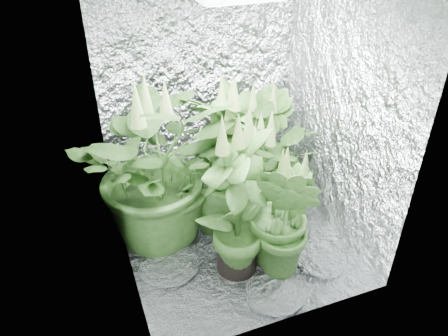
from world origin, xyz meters
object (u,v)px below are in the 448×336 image
(plant_b, at_px, (237,146))
(plant_g, at_px, (284,218))
(circulation_fan, at_px, (270,168))
(plant_e, at_px, (273,171))
(plant_d, at_px, (223,166))
(plant_a, at_px, (158,167))
(plant_c, at_px, (264,146))
(plant_f, at_px, (238,205))

(plant_b, xyz_separation_m, plant_g, (-0.03, -0.90, -0.06))
(circulation_fan, bearing_deg, plant_e, -135.77)
(plant_d, height_order, plant_e, plant_d)
(plant_a, height_order, plant_b, plant_a)
(plant_b, relative_size, plant_g, 1.14)
(plant_c, xyz_separation_m, circulation_fan, (0.12, 0.09, -0.31))
(plant_f, xyz_separation_m, plant_g, (0.29, -0.11, -0.11))
(plant_g, bearing_deg, plant_f, 159.28)
(plant_e, bearing_deg, plant_c, 75.37)
(plant_c, bearing_deg, plant_d, -147.72)
(circulation_fan, bearing_deg, plant_f, -148.27)
(plant_g, bearing_deg, plant_b, 88.11)
(plant_c, distance_m, plant_d, 0.59)
(plant_a, relative_size, plant_e, 1.42)
(plant_d, relative_size, plant_f, 1.00)
(plant_d, distance_m, plant_g, 0.64)
(plant_c, relative_size, plant_d, 0.83)
(plant_a, bearing_deg, plant_g, -41.83)
(plant_d, bearing_deg, plant_f, -99.23)
(plant_a, height_order, plant_f, plant_a)
(plant_b, bearing_deg, plant_g, -91.89)
(plant_b, relative_size, plant_c, 1.11)
(plant_d, relative_size, circulation_fan, 3.23)
(plant_c, bearing_deg, plant_e, -104.63)
(plant_e, xyz_separation_m, plant_f, (-0.48, -0.44, 0.12))
(plant_e, bearing_deg, plant_a, 175.74)
(plant_a, distance_m, plant_f, 0.65)
(plant_g, relative_size, circulation_fan, 2.62)
(plant_a, distance_m, plant_c, 1.03)
(plant_a, xyz_separation_m, plant_g, (0.69, -0.62, -0.18))
(plant_f, distance_m, plant_g, 0.33)
(plant_d, xyz_separation_m, plant_e, (0.40, -0.04, -0.11))
(plant_c, xyz_separation_m, plant_f, (-0.57, -0.79, 0.10))
(plant_b, height_order, plant_f, plant_f)
(plant_g, bearing_deg, plant_e, 70.95)
(plant_e, relative_size, plant_g, 0.95)
(plant_g, height_order, circulation_fan, plant_g)
(plant_f, bearing_deg, plant_c, 54.33)
(plant_c, height_order, plant_g, plant_c)
(plant_a, relative_size, circulation_fan, 3.55)
(plant_c, distance_m, plant_e, 0.36)
(plant_g, distance_m, circulation_fan, 1.11)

